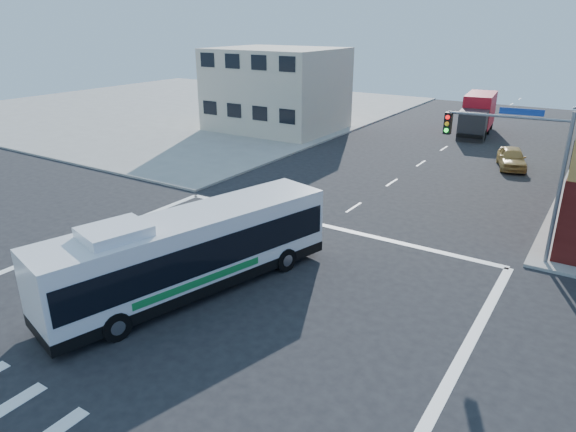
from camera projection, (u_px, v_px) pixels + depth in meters
The scene contains 7 objects.
ground at pixel (212, 300), 20.61m from camera, with size 120.00×120.00×0.00m, color black.
sidewalk_nw at pixel (182, 107), 65.75m from camera, with size 50.00×50.00×0.15m, color gray.
building_west at pixel (276, 90), 51.32m from camera, with size 12.06×10.06×8.00m.
signal_mast_ne at pixel (522, 155), 22.59m from camera, with size 7.91×1.13×8.07m.
transit_bus at pixel (192, 251), 20.78m from camera, with size 5.80×12.71×3.69m.
box_truck at pixel (477, 115), 50.10m from camera, with size 3.39×8.67×3.80m.
parked_car at pixel (512, 158), 38.83m from camera, with size 1.84×4.56×1.55m, color #B59149.
Camera 1 is at (12.34, -13.50, 10.55)m, focal length 32.00 mm.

